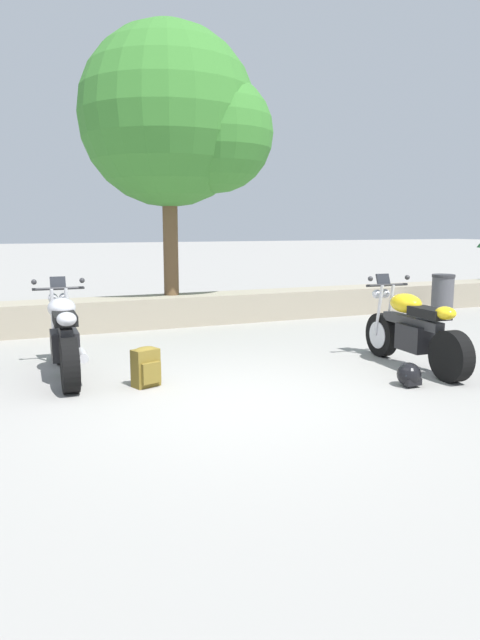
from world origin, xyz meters
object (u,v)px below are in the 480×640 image
rider_backpack (146,366)px  motorcycle_silver_near_left (64,338)px  motorcycle_yellow_centre (413,331)px  trash_bin (442,295)px  rider_helmet (409,375)px  leafy_tree_far_left (178,121)px

rider_backpack → motorcycle_silver_near_left: bearing=134.3°
motorcycle_yellow_centre → trash_bin: (3.46, 3.27, -0.05)m
motorcycle_silver_near_left → rider_helmet: size_ratio=7.37×
motorcycle_yellow_centre → leafy_tree_far_left: (-1.82, 4.42, 3.23)m
trash_bin → leafy_tree_far_left: bearing=167.7°
motorcycle_yellow_centre → leafy_tree_far_left: bearing=112.3°
rider_backpack → leafy_tree_far_left: (1.62, 3.97, 3.48)m
rider_helmet → leafy_tree_far_left: bearing=103.1°
motorcycle_yellow_centre → trash_bin: motorcycle_yellow_centre is taller
motorcycle_yellow_centre → leafy_tree_far_left: 5.77m
rider_backpack → leafy_tree_far_left: size_ratio=0.10×
rider_helmet → trash_bin: (4.08, 3.99, 0.30)m
motorcycle_silver_near_left → motorcycle_yellow_centre: size_ratio=1.00×
motorcycle_yellow_centre → leafy_tree_far_left: leafy_tree_far_left is taller
motorcycle_silver_near_left → trash_bin: (7.71, 1.98, -0.05)m
motorcycle_silver_near_left → leafy_tree_far_left: (2.44, 3.14, 3.23)m
motorcycle_yellow_centre → rider_helmet: 1.02m
rider_helmet → leafy_tree_far_left: leafy_tree_far_left is taller
motorcycle_yellow_centre → rider_backpack: size_ratio=4.39×
rider_helmet → motorcycle_yellow_centre: bearing=49.3°
leafy_tree_far_left → trash_bin: (5.28, -1.15, -3.29)m
motorcycle_silver_near_left → rider_backpack: (0.81, -0.83, -0.24)m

